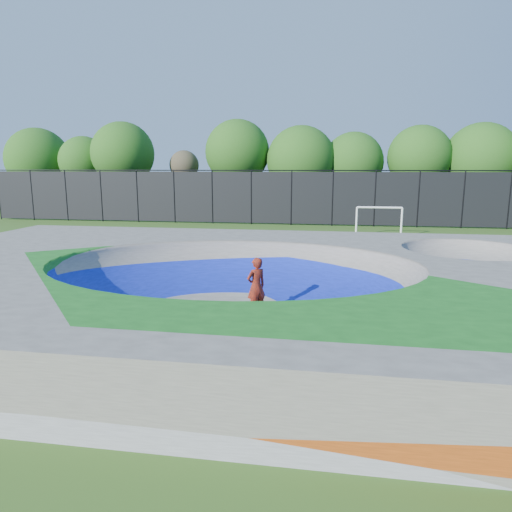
{
  "coord_description": "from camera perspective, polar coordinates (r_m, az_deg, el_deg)",
  "views": [
    {
      "loc": [
        2.74,
        -12.81,
        4.22
      ],
      "look_at": [
        0.22,
        3.0,
        1.1
      ],
      "focal_mm": 32.0,
      "sensor_mm": 36.0,
      "label": 1
    }
  ],
  "objects": [
    {
      "name": "ground",
      "position": [
        13.76,
        -2.91,
        -6.84
      ],
      "size": [
        120.0,
        120.0,
        0.0
      ],
      "primitive_type": "plane",
      "color": "#2E5317",
      "rests_on": "ground"
    },
    {
      "name": "skate_deck",
      "position": [
        13.55,
        -2.94,
        -3.82
      ],
      "size": [
        22.0,
        14.0,
        1.5
      ],
      "primitive_type": "cube",
      "color": "gray",
      "rests_on": "ground"
    },
    {
      "name": "skater",
      "position": [
        13.16,
        0.02,
        -3.82
      ],
      "size": [
        0.73,
        0.72,
        1.69
      ],
      "primitive_type": "imported",
      "rotation": [
        0.0,
        0.0,
        3.88
      ],
      "color": "red",
      "rests_on": "ground"
    },
    {
      "name": "skateboard",
      "position": [
        13.4,
        0.02,
        -7.21
      ],
      "size": [
        0.66,
        0.75,
        0.05
      ],
      "primitive_type": "cube",
      "rotation": [
        0.0,
        0.0,
        0.9
      ],
      "color": "black",
      "rests_on": "ground"
    },
    {
      "name": "soccer_goal",
      "position": [
        29.13,
        15.14,
        4.86
      ],
      "size": [
        2.82,
        0.12,
        1.86
      ],
      "color": "white",
      "rests_on": "ground"
    },
    {
      "name": "fence",
      "position": [
        33.98,
        4.45,
        7.41
      ],
      "size": [
        48.09,
        0.09,
        4.04
      ],
      "color": "black",
      "rests_on": "ground"
    },
    {
      "name": "treeline",
      "position": [
        39.19,
        5.55,
        12.07
      ],
      "size": [
        53.5,
        7.5,
        8.26
      ],
      "color": "#453622",
      "rests_on": "ground"
    }
  ]
}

